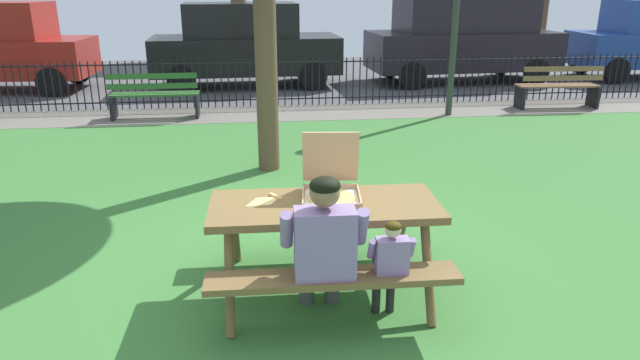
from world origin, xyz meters
The scene contains 14 objects.
ground centered at (0.00, 1.48, -0.01)m, with size 28.00×10.97×0.02m, color #3D7935.
cobblestone_walkway centered at (0.00, 6.27, 0.00)m, with size 28.00×1.40×0.01m, color slate.
street_asphalt centered at (0.00, 10.80, -0.01)m, with size 28.00×7.67×0.01m, color #515154.
picnic_table_foreground centered at (0.18, -0.43, 0.60)m, with size 1.83×1.52×0.79m.
pizza_box_open centered at (0.25, -0.30, 0.87)m, with size 0.51×0.58×0.51m.
pizza_slice_on_table centered at (-0.27, -0.32, 0.78)m, with size 0.29×0.26×0.02m.
adult_at_table centered at (0.11, -0.93, 0.66)m, with size 0.61×0.60×1.19m.
child_at_table centered at (0.59, -0.97, 0.52)m, with size 0.34×0.33×0.85m.
iron_fence_streetside centered at (0.00, 6.97, 0.49)m, with size 22.04×0.03×0.96m.
park_bench_center centered at (-2.16, 6.13, 0.42)m, with size 1.60×0.47×0.85m.
park_bench_right centered at (5.69, 6.13, 0.42)m, with size 1.62×0.52×0.85m.
parked_car_left centered at (-6.04, 9.43, 1.01)m, with size 3.98×1.98×1.98m.
parked_car_center centered at (-0.52, 9.43, 1.01)m, with size 4.47×2.07×1.94m.
parked_car_right centered at (4.85, 9.43, 1.10)m, with size 4.70×2.17×2.08m.
Camera 1 is at (-0.33, -4.54, 2.41)m, focal length 31.94 mm.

